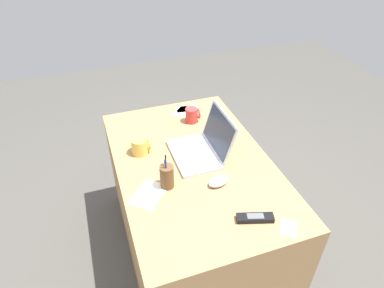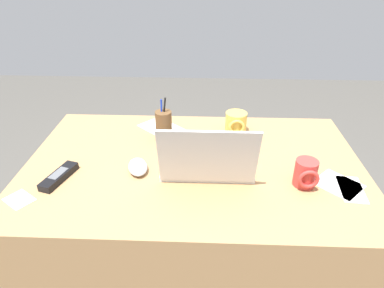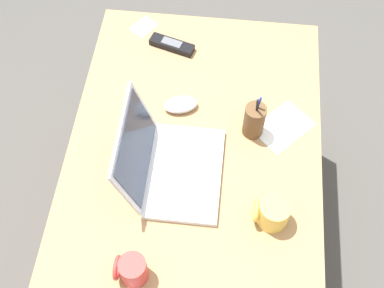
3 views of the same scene
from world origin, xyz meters
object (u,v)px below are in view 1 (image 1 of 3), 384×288
(cordless_phone, at_px, (255,218))
(pen_holder, at_px, (167,176))
(computer_mouse, at_px, (219,181))
(laptop, at_px, (202,147))
(coffee_mug_tall, at_px, (140,146))
(coffee_mug_white, at_px, (192,115))

(cordless_phone, relative_size, pen_holder, 0.91)
(computer_mouse, distance_m, cordless_phone, 0.26)
(laptop, bearing_deg, computer_mouse, -0.95)
(coffee_mug_tall, bearing_deg, coffee_mug_white, 119.22)
(coffee_mug_white, relative_size, cordless_phone, 0.55)
(cordless_phone, xyz_separation_m, pen_holder, (-0.32, -0.29, 0.05))
(coffee_mug_white, bearing_deg, coffee_mug_tall, -60.78)
(laptop, distance_m, computer_mouse, 0.24)
(coffee_mug_white, bearing_deg, laptop, -9.79)
(computer_mouse, relative_size, coffee_mug_tall, 1.09)
(coffee_mug_tall, distance_m, pen_holder, 0.30)
(cordless_phone, bearing_deg, coffee_mug_white, -179.81)
(coffee_mug_white, xyz_separation_m, pen_holder, (0.49, -0.29, 0.02))
(coffee_mug_white, height_order, cordless_phone, coffee_mug_white)
(laptop, xyz_separation_m, computer_mouse, (0.24, -0.00, -0.03))
(cordless_phone, bearing_deg, pen_holder, -137.28)
(cordless_phone, height_order, pen_holder, pen_holder)
(computer_mouse, xyz_separation_m, coffee_mug_white, (-0.55, 0.06, 0.03))
(coffee_mug_tall, relative_size, cordless_phone, 0.61)
(laptop, distance_m, cordless_phone, 0.50)
(computer_mouse, height_order, coffee_mug_white, coffee_mug_white)
(coffee_mug_white, xyz_separation_m, coffee_mug_tall, (0.20, -0.36, -0.00))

